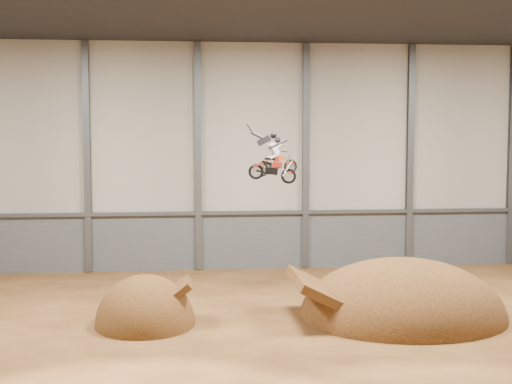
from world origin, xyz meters
TOP-DOWN VIEW (x-y plane):
  - floor at (0.00, 0.00)m, footprint 40.00×40.00m
  - back_wall at (0.00, 15.00)m, footprint 40.00×0.10m
  - lower_band_back at (0.00, 14.90)m, footprint 39.80×0.18m
  - steel_rail at (0.00, 14.75)m, footprint 39.80×0.35m
  - steel_column_1 at (-10.00, 14.80)m, footprint 0.40×0.36m
  - steel_column_2 at (-3.33, 14.80)m, footprint 0.40×0.36m
  - steel_column_3 at (3.33, 14.80)m, footprint 0.40×0.36m
  - steel_column_4 at (10.00, 14.80)m, footprint 0.40×0.36m
  - steel_column_5 at (16.67, 14.80)m, footprint 0.40×0.36m
  - takeoff_ramp at (-5.96, 2.56)m, footprint 4.44×5.12m
  - landing_ramp at (5.78, 2.51)m, footprint 9.53×8.43m
  - fmx_rider_a at (0.44, 6.39)m, footprint 2.54×1.48m
  - fmx_rider_b at (-0.28, 2.81)m, footprint 3.24×1.29m

SIDE VIEW (x-z plane):
  - floor at x=0.00m, z-range 0.00..0.00m
  - takeoff_ramp at x=-5.96m, z-range -2.22..2.22m
  - landing_ramp at x=5.78m, z-range -2.75..2.75m
  - lower_band_back at x=0.00m, z-range 0.00..3.50m
  - steel_rail at x=0.00m, z-range 3.45..3.65m
  - back_wall at x=0.00m, z-range 0.00..14.00m
  - steel_column_1 at x=-10.00m, z-range 0.05..13.95m
  - steel_column_2 at x=-3.33m, z-range 0.05..13.95m
  - steel_column_3 at x=3.33m, z-range 0.05..13.95m
  - steel_column_4 at x=10.00m, z-range 0.05..13.95m
  - steel_column_5 at x=16.67m, z-range 0.05..13.95m
  - fmx_rider_a at x=0.44m, z-range 6.32..8.52m
  - fmx_rider_b at x=-0.28m, z-range 6.17..8.97m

